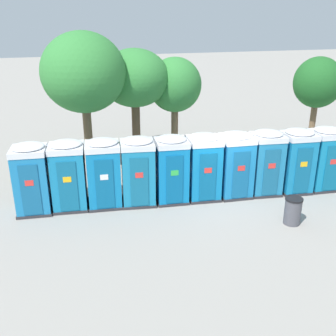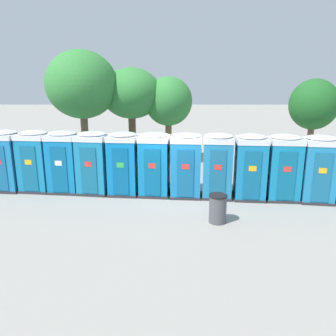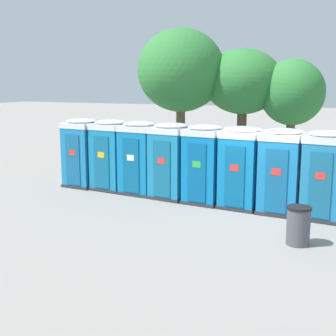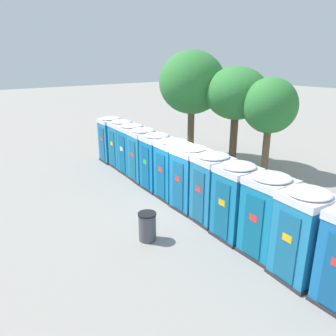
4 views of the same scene
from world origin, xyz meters
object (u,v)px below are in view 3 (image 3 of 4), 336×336
portapotty_1 (111,154)px  portapotty_4 (205,164)px  portapotty_6 (281,171)px  street_tree_3 (292,93)px  portapotty_2 (140,157)px  portapotty_7 (325,175)px  street_tree_1 (243,82)px  street_tree_2 (181,71)px  trash_can (298,226)px  portapotty_3 (171,160)px  portapotty_0 (83,152)px  portapotty_5 (242,167)px

portapotty_1 → portapotty_4: 3.75m
portapotty_6 → street_tree_3: street_tree_3 is taller
portapotty_4 → portapotty_2: bearing=172.9°
portapotty_1 → portapotty_7: same height
portapotty_2 → street_tree_3: street_tree_3 is taller
street_tree_1 → street_tree_2: 2.63m
portapotty_6 → trash_can: portapotty_6 is taller
portapotty_3 → street_tree_1: size_ratio=0.48×
portapotty_0 → trash_can: size_ratio=2.69×
portapotty_7 → portapotty_4: bearing=174.5°
portapotty_3 → street_tree_2: street_tree_2 is taller
portapotty_6 → portapotty_7: size_ratio=1.00×
portapotty_2 → street_tree_3: 7.03m
trash_can → portapotty_1: bearing=154.7°
portapotty_2 → street_tree_3: bearing=50.1°
portapotty_6 → street_tree_1: street_tree_1 is taller
portapotty_4 → portapotty_6: (2.49, -0.25, -0.00)m
portapotty_0 → street_tree_2: 5.47m
portapotty_4 → street_tree_2: size_ratio=0.42×
portapotty_6 → street_tree_2: bearing=137.6°
portapotty_7 → portapotty_1: bearing=173.7°
portapotty_7 → portapotty_6: bearing=175.2°
portapotty_4 → street_tree_1: size_ratio=0.48×
portapotty_1 → street_tree_2: size_ratio=0.42×
street_tree_1 → portapotty_3: bearing=-101.4°
portapotty_2 → portapotty_4: (2.48, -0.31, 0.00)m
portapotty_2 → portapotty_4: same height
portapotty_2 → portapotty_6: same height
portapotty_6 → street_tree_3: (-0.67, 5.69, 2.13)m
portapotty_5 → portapotty_7: size_ratio=1.00×
portapotty_7 → trash_can: portapotty_7 is taller
portapotty_0 → trash_can: (8.37, -3.41, -0.81)m
street_tree_2 → portapotty_0: bearing=-121.3°
portapotty_0 → portapotty_2: same height
street_tree_2 → portapotty_7: bearing=-36.9°
portapotty_0 → portapotty_6: (7.46, -0.76, -0.00)m
portapotty_3 → street_tree_3: street_tree_3 is taller
portapotty_5 → street_tree_2: bearing=130.5°
portapotty_5 → trash_can: portapotty_5 is taller
street_tree_3 → portapotty_5: bearing=-95.8°
portapotty_0 → portapotty_3: same height
trash_can → street_tree_2: bearing=129.4°
street_tree_2 → street_tree_1: bearing=21.0°
portapotty_1 → portapotty_3: 2.50m
street_tree_2 → portapotty_6: bearing=-42.4°
portapotty_7 → street_tree_3: 6.47m
portapotty_0 → portapotty_1: (1.25, -0.05, -0.00)m
portapotty_2 → portapotty_4: size_ratio=1.00×
portapotty_0 → portapotty_4: same height
street_tree_3 → trash_can: size_ratio=5.06×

